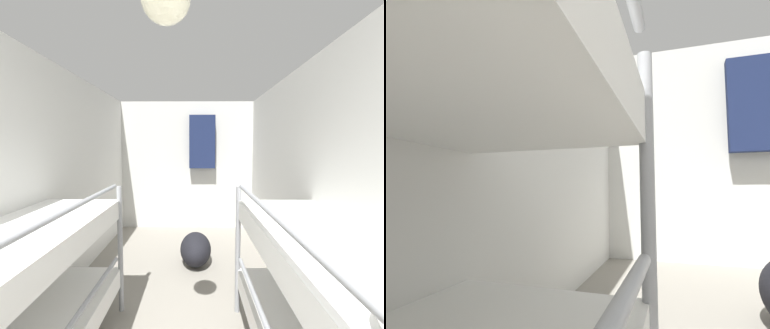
# 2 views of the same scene
# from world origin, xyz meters

# --- Properties ---
(wall_left) EXTENTS (0.06, 4.87, 2.23)m
(wall_left) POSITION_xyz_m (-1.18, 2.38, 1.11)
(wall_left) COLOR silver
(wall_left) RESTS_ON ground_plane
(wall_right) EXTENTS (0.06, 4.87, 2.23)m
(wall_right) POSITION_xyz_m (1.18, 2.38, 1.11)
(wall_right) COLOR silver
(wall_right) RESTS_ON ground_plane
(wall_back) EXTENTS (2.42, 0.06, 2.23)m
(wall_back) POSITION_xyz_m (0.00, 4.78, 1.11)
(wall_back) COLOR silver
(wall_back) RESTS_ON ground_plane
(bunk_stack_right_near) EXTENTS (0.66, 1.89, 1.15)m
(bunk_stack_right_near) POSITION_xyz_m (0.83, 1.43, 0.62)
(bunk_stack_right_near) COLOR gray
(bunk_stack_right_near) RESTS_ON ground_plane
(duffel_bag) EXTENTS (0.38, 0.60, 0.38)m
(duffel_bag) POSITION_xyz_m (0.15, 3.33, 0.19)
(duffel_bag) COLOR black
(duffel_bag) RESTS_ON ground_plane
(hanging_coat) EXTENTS (0.44, 0.12, 0.90)m
(hanging_coat) POSITION_xyz_m (0.26, 4.63, 1.53)
(hanging_coat) COLOR #192347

